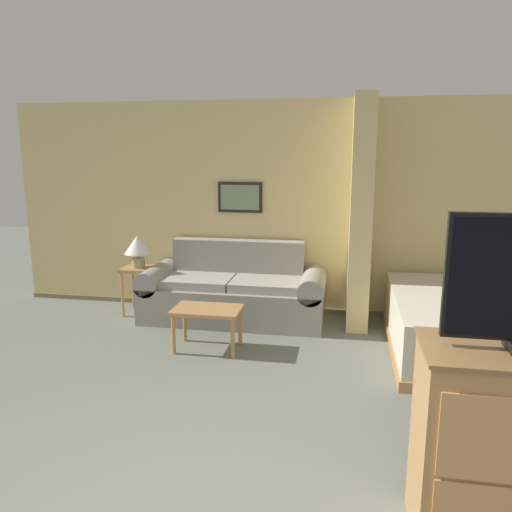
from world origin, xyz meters
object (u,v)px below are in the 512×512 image
table_lamp (138,247)px  bed (477,325)px  couch (234,292)px  coffee_table (207,314)px  backpack (505,284)px

table_lamp → bed: 3.91m
couch → bed: bearing=-13.1°
coffee_table → bed: bearing=7.8°
coffee_table → backpack: 2.84m
table_lamp → backpack: (3.95, -0.87, -0.06)m
table_lamp → bed: (3.82, -0.61, -0.55)m
couch → coffee_table: bearing=-93.1°
table_lamp → bed: table_lamp is taller
coffee_table → couch: bearing=86.9°
coffee_table → backpack: (2.80, 0.10, 0.42)m
couch → backpack: 2.92m
bed → backpack: (0.13, -0.27, 0.50)m
couch → bed: size_ratio=1.10×
couch → coffee_table: (-0.05, -0.97, 0.05)m
coffee_table → table_lamp: bearing=139.6°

